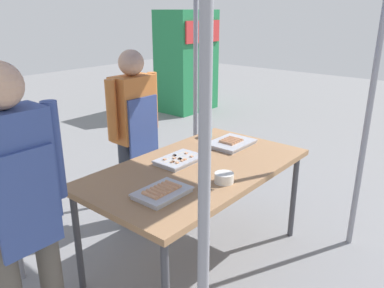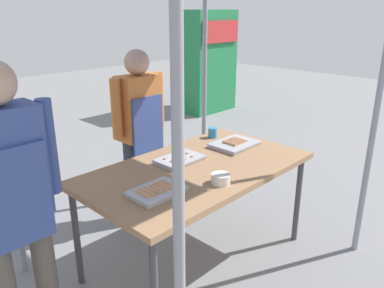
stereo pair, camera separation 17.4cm
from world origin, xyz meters
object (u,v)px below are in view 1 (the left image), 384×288
drink_cup_near_edge (208,132)px  customer_nearby (17,198)px  tray_pork_links (231,143)px  stall_table (198,173)px  tray_meat_skewers (179,160)px  vendor_woman (135,126)px  neighbor_stall_left (187,61)px  condiment_bowl (224,178)px  tray_grilled_sausages (162,192)px

drink_cup_near_edge → customer_nearby: (-1.73, -0.20, 0.13)m
tray_pork_links → customer_nearby: bearing=177.4°
stall_table → tray_meat_skewers: 0.16m
vendor_woman → neighbor_stall_left: (3.30, 2.27, 0.02)m
tray_meat_skewers → drink_cup_near_edge: size_ratio=3.93×
stall_table → condiment_bowl: (-0.10, -0.29, 0.08)m
tray_grilled_sausages → drink_cup_near_edge: bearing=24.2°
neighbor_stall_left → customer_nearby: bearing=-147.9°
condiment_bowl → neighbor_stall_left: 4.84m
stall_table → tray_grilled_sausages: size_ratio=5.09×
tray_grilled_sausages → condiment_bowl: 0.41m
condiment_bowl → vendor_woman: bearing=78.5°
condiment_bowl → customer_nearby: customer_nearby is taller
customer_nearby → neighbor_stall_left: size_ratio=0.89×
tray_meat_skewers → customer_nearby: customer_nearby is taller
drink_cup_near_edge → vendor_woman: vendor_woman is taller
vendor_woman → tray_grilled_sausages: bearing=56.2°
tray_grilled_sausages → drink_cup_near_edge: 1.12m
stall_table → drink_cup_near_edge: (0.55, 0.34, 0.09)m
drink_cup_near_edge → vendor_woman: 0.61m
neighbor_stall_left → tray_grilled_sausages: bearing=-141.0°
tray_meat_skewers → vendor_woman: size_ratio=0.22×
tray_meat_skewers → drink_cup_near_edge: bearing=18.7°
drink_cup_near_edge → customer_nearby: size_ratio=0.05×
neighbor_stall_left → tray_pork_links: bearing=-134.5°
tray_pork_links → condiment_bowl: condiment_bowl is taller
vendor_woman → neighbor_stall_left: 4.00m
condiment_bowl → customer_nearby: bearing=158.1°
tray_grilled_sausages → tray_pork_links: tray_pork_links is taller
tray_grilled_sausages → customer_nearby: bearing=159.4°
tray_pork_links → stall_table: bearing=-172.3°
tray_grilled_sausages → vendor_woman: bearing=56.2°
tray_pork_links → tray_meat_skewers: bearing=171.8°
condiment_bowl → customer_nearby: (-1.08, 0.44, 0.14)m
drink_cup_near_edge → neighbor_stall_left: (2.87, 2.69, 0.09)m
tray_grilled_sausages → neighbor_stall_left: size_ratio=0.18×
stall_table → customer_nearby: bearing=173.1°
tray_pork_links → vendor_woman: 0.80m
tray_meat_skewers → vendor_woman: 0.64m
tray_pork_links → drink_cup_near_edge: bearing=80.4°
vendor_woman → tray_meat_skewers: bearing=76.8°
stall_table → tray_pork_links: 0.51m
neighbor_stall_left → drink_cup_near_edge: bearing=-136.8°
customer_nearby → neighbor_stall_left: (4.59, 2.89, -0.04)m
tray_meat_skewers → tray_pork_links: 0.54m
neighbor_stall_left → condiment_bowl: bearing=-136.6°
stall_table → neighbor_stall_left: 4.57m
tray_meat_skewers → customer_nearby: (-1.15, -0.00, 0.16)m
condiment_bowl → customer_nearby: 1.17m
stall_table → drink_cup_near_edge: drink_cup_near_edge is taller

